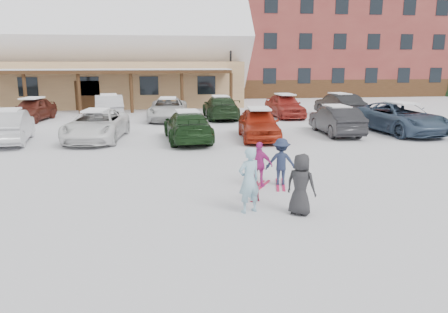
{
  "coord_description": "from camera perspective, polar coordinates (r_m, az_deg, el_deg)",
  "views": [
    {
      "loc": [
        -1.4,
        -11.15,
        3.72
      ],
      "look_at": [
        0.3,
        1.0,
        1.0
      ],
      "focal_mm": 35.0,
      "sensor_mm": 36.0,
      "label": 1
    }
  ],
  "objects": [
    {
      "name": "parked_car_1",
      "position": [
        22.15,
        -26.26,
        3.53
      ],
      "size": [
        2.26,
        4.81,
        1.52
      ],
      "primitive_type": "imported",
      "rotation": [
        0.0,
        0.0,
        3.29
      ],
      "color": "#B6B7BC",
      "rests_on": "ground"
    },
    {
      "name": "child_navy",
      "position": [
        13.24,
        7.47,
        -0.71
      ],
      "size": [
        1.03,
        0.74,
        1.44
      ],
      "primitive_type": "imported",
      "rotation": [
        0.0,
        0.0,
        2.9
      ],
      "color": "#1F2944",
      "rests_on": "ground"
    },
    {
      "name": "parked_car_10",
      "position": [
        27.85,
        -7.32,
        6.17
      ],
      "size": [
        2.67,
        5.19,
        1.4
      ],
      "primitive_type": "imported",
      "rotation": [
        0.0,
        0.0,
        -0.07
      ],
      "color": "silver",
      "rests_on": "ground"
    },
    {
      "name": "parked_car_9",
      "position": [
        29.03,
        -14.76,
        6.28
      ],
      "size": [
        2.26,
        4.93,
        1.57
      ],
      "primitive_type": "imported",
      "rotation": [
        0.0,
        0.0,
        3.27
      ],
      "color": "silver",
      "rests_on": "ground"
    },
    {
      "name": "day_lodge",
      "position": [
        39.84,
        -19.42,
        12.13
      ],
      "size": [
        29.12,
        12.5,
        10.38
      ],
      "color": "tan",
      "rests_on": "ground"
    },
    {
      "name": "adult_skier",
      "position": [
        10.78,
        3.28,
        -3.09
      ],
      "size": [
        0.71,
        0.6,
        1.66
      ],
      "primitive_type": "imported",
      "rotation": [
        0.0,
        0.0,
        3.53
      ],
      "color": "#8FBDD2",
      "rests_on": "ground"
    },
    {
      "name": "bystander_dark",
      "position": [
        10.79,
        10.0,
        -3.61
      ],
      "size": [
        0.88,
        0.85,
        1.53
      ],
      "primitive_type": "imported",
      "rotation": [
        0.0,
        0.0,
        2.44
      ],
      "color": "#252528",
      "rests_on": "ground"
    },
    {
      "name": "parked_car_13",
      "position": [
        30.47,
        14.79,
        6.52
      ],
      "size": [
        1.94,
        4.76,
        1.54
      ],
      "primitive_type": "imported",
      "rotation": [
        0.0,
        0.0,
        3.21
      ],
      "color": "black",
      "rests_on": "ground"
    },
    {
      "name": "child_magenta",
      "position": [
        12.97,
        4.66,
        -1.07
      ],
      "size": [
        0.86,
        0.7,
        1.37
      ],
      "primitive_type": "imported",
      "rotation": [
        0.0,
        0.0,
        2.59
      ],
      "color": "#B92A87",
      "rests_on": "ground"
    },
    {
      "name": "parked_car_3",
      "position": [
        20.44,
        -4.77,
        3.97
      ],
      "size": [
        2.29,
        4.98,
        1.41
      ],
      "primitive_type": "imported",
      "rotation": [
        0.0,
        0.0,
        3.21
      ],
      "color": "black",
      "rests_on": "ground"
    },
    {
      "name": "skis_child_magenta",
      "position": [
        13.15,
        4.6,
        -3.92
      ],
      "size": [
        0.9,
        1.3,
        0.03
      ],
      "primitive_type": "cube",
      "rotation": [
        0.0,
        0.0,
        2.59
      ],
      "color": "#C11B4A",
      "rests_on": "ground"
    },
    {
      "name": "parked_car_5",
      "position": [
        22.99,
        14.43,
        4.61
      ],
      "size": [
        1.65,
        4.44,
        1.45
      ],
      "primitive_type": "imported",
      "rotation": [
        0.0,
        0.0,
        3.12
      ],
      "color": "black",
      "rests_on": "ground"
    },
    {
      "name": "conifer_4",
      "position": [
        67.29,
        24.52,
        13.81
      ],
      "size": [
        5.06,
        5.06,
        11.73
      ],
      "color": "black",
      "rests_on": "ground"
    },
    {
      "name": "lamp_post",
      "position": [
        35.89,
        0.88,
        11.81
      ],
      "size": [
        0.5,
        0.25,
        5.8
      ],
      "color": "black",
      "rests_on": "ground"
    },
    {
      "name": "parked_car_4",
      "position": [
        20.96,
        4.55,
        4.29
      ],
      "size": [
        2.13,
        4.49,
        1.48
      ],
      "primitive_type": "imported",
      "rotation": [
        0.0,
        0.0,
        -0.09
      ],
      "color": "#AF2A14",
      "rests_on": "ground"
    },
    {
      "name": "parked_car_6",
      "position": [
        24.46,
        22.0,
        4.7
      ],
      "size": [
        3.34,
        5.96,
        1.57
      ],
      "primitive_type": "imported",
      "rotation": [
        0.0,
        0.0,
        0.13
      ],
      "color": "#384C65",
      "rests_on": "ground"
    },
    {
      "name": "skis_child_navy",
      "position": [
        13.42,
        7.38,
        -3.64
      ],
      "size": [
        0.52,
        1.41,
        0.03
      ],
      "primitive_type": "cube",
      "rotation": [
        0.0,
        0.0,
        2.9
      ],
      "color": "#C11B4A",
      "rests_on": "ground"
    },
    {
      "name": "alpine_hotel",
      "position": [
        51.82,
        10.15,
        17.74
      ],
      "size": [
        31.48,
        14.01,
        21.48
      ],
      "color": "maroon",
      "rests_on": "ground"
    },
    {
      "name": "ground",
      "position": [
        11.84,
        -0.77,
        -5.81
      ],
      "size": [
        160.0,
        160.0,
        0.0
      ],
      "primitive_type": "plane",
      "color": "silver",
      "rests_on": "ground"
    },
    {
      "name": "conifer_3",
      "position": [
        55.67,
        -0.35,
        13.93
      ],
      "size": [
        3.96,
        3.96,
        9.18
      ],
      "color": "black",
      "rests_on": "ground"
    },
    {
      "name": "toddler_red",
      "position": [
        11.71,
        3.88,
        -4.1
      ],
      "size": [
        0.46,
        0.43,
        0.76
      ],
      "primitive_type": "imported",
      "rotation": [
        0.0,
        0.0,
        3.64
      ],
      "color": "#B23455",
      "rests_on": "ground"
    },
    {
      "name": "parked_car_11",
      "position": [
        28.38,
        -0.46,
        6.43
      ],
      "size": [
        2.05,
        4.99,
        1.45
      ],
      "primitive_type": "imported",
      "rotation": [
        0.0,
        0.0,
        3.14
      ],
      "color": "#1D321A",
      "rests_on": "ground"
    },
    {
      "name": "parked_car_12",
      "position": [
        29.34,
        7.94,
        6.59
      ],
      "size": [
        2.02,
        4.55,
        1.52
      ],
      "primitive_type": "imported",
      "rotation": [
        0.0,
        0.0,
        0.05
      ],
      "color": "#AB2F26",
      "rests_on": "ground"
    },
    {
      "name": "parked_car_8",
      "position": [
        29.8,
        -23.69,
        5.66
      ],
      "size": [
        2.33,
        4.4,
        1.43
      ],
      "primitive_type": "imported",
      "rotation": [
        0.0,
        0.0,
        -0.16
      ],
      "color": "maroon",
      "rests_on": "ground"
    },
    {
      "name": "parked_car_2",
      "position": [
        21.45,
        -16.32,
        3.94
      ],
      "size": [
        2.88,
        5.37,
        1.43
      ],
      "primitive_type": "imported",
      "rotation": [
        0.0,
        0.0,
        -0.1
      ],
      "color": "white",
      "rests_on": "ground"
    }
  ]
}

